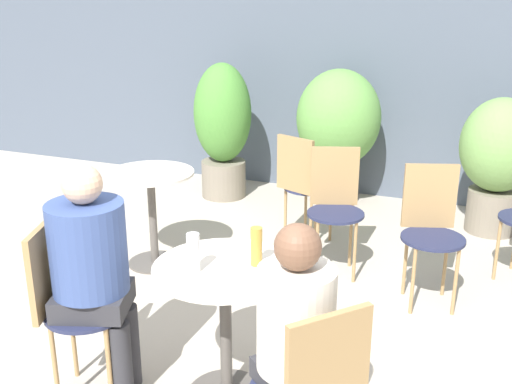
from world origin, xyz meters
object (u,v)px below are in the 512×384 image
Objects in this scene: bistro_chair_0 at (66,295)px; bistro_chair_5 at (302,179)px; bistro_chair_2 at (335,198)px; seated_person_0 at (93,264)px; beer_glass_0 at (256,246)px; bistro_chair_4 at (431,221)px; seated_person_1 at (294,333)px; potted_plant_2 at (499,156)px; cafe_table_near at (225,302)px; beer_glass_1 at (193,253)px; potted_plant_0 at (223,126)px; potted_plant_1 at (338,124)px; cafe_table_far at (152,199)px.

bistro_chair_0 and bistro_chair_5 have the same top height.
seated_person_0 is (-0.70, -1.89, 0.17)m from bistro_chair_2.
beer_glass_0 is at bearing -88.80° from bistro_chair_0.
bistro_chair_0 is 1.00× the size of bistro_chair_4.
seated_person_1 is 3.40m from potted_plant_2.
cafe_table_near is 1.68m from bistro_chair_2.
bistro_chair_4 is at bearing 59.81° from beer_glass_1.
potted_plant_0 reaches higher than potted_plant_1.
seated_person_1 is at bearing -99.35° from bistro_chair_2.
cafe_table_near is 0.66m from seated_person_1.
beer_glass_1 reaches higher than cafe_table_near.
potted_plant_2 is at bearing -0.05° from potted_plant_0.
bistro_chair_5 is 0.78× the size of potted_plant_2.
potted_plant_0 reaches higher than beer_glass_0.
bistro_chair_0 is at bearing -98.38° from potted_plant_1.
cafe_table_far is 0.80× the size of bistro_chair_4.
bistro_chair_5 is (0.92, 0.78, 0.04)m from cafe_table_far.
seated_person_0 is (-0.60, -0.22, 0.19)m from cafe_table_near.
cafe_table_near is 0.63× the size of potted_plant_2.
cafe_table_near is at bearing -90.00° from bistro_chair_0.
bistro_chair_4 is at bearing -56.89° from potted_plant_1.
potted_plant_2 is at bearing -6.59° from potted_plant_1.
bistro_chair_2 is 1.81m from beer_glass_1.
bistro_chair_2 is 1.63m from beer_glass_0.
beer_glass_1 is at bearing -143.80° from beer_glass_0.
cafe_table_far is 0.80× the size of bistro_chair_0.
beer_glass_0 is at bearing -82.72° from potted_plant_1.
seated_person_1 is (1.09, -0.20, -0.02)m from seated_person_0.
seated_person_0 is 6.45× the size of beer_glass_1.
potted_plant_0 is at bearing 112.72° from beer_glass_1.
beer_glass_1 is at bearing -116.55° from bistro_chair_2.
cafe_table_far is (-1.18, 1.24, -0.02)m from cafe_table_near.
potted_plant_0 is at bearing 96.65° from cafe_table_far.
potted_plant_0 is (-1.37, 2.91, 0.19)m from cafe_table_near.
bistro_chair_4 is 0.78× the size of potted_plant_2.
potted_plant_0 reaches higher than bistro_chair_2.
cafe_table_near is 0.54× the size of potted_plant_0.
bistro_chair_0 is at bearing -121.16° from potted_plant_2.
potted_plant_1 reaches higher than cafe_table_far.
bistro_chair_5 is at bearing 116.38° from bistro_chair_2.
bistro_chair_4 is 1.57m from beer_glass_0.
cafe_table_near is at bearing -113.34° from bistro_chair_2.
beer_glass_1 is at bearing 115.32° from bistro_chair_5.
bistro_chair_2 is 0.78× the size of potted_plant_2.
cafe_table_far is 0.63× the size of potted_plant_2.
bistro_chair_0 is at bearing 99.37° from bistro_chair_5.
potted_plant_1 is (0.35, 3.29, 0.07)m from seated_person_0.
seated_person_1 is (0.49, -0.41, 0.17)m from cafe_table_near.
seated_person_0 is 3.60m from potted_plant_2.
seated_person_1 is (1.67, -1.66, 0.19)m from cafe_table_far.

